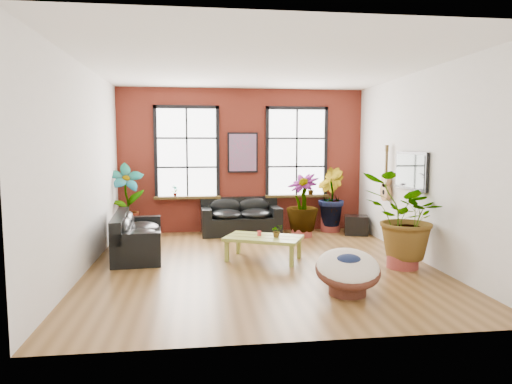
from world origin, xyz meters
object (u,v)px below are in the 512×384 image
Objects in this scene: coffee_table at (263,239)px; papasan_chair at (348,270)px; sofa_back at (240,218)px; sofa_left at (135,236)px.

papasan_chair reaches higher than coffee_table.
sofa_back is 4.81m from papasan_chair.
sofa_back is 1.21× the size of coffee_table.
coffee_table is 1.47× the size of papasan_chair.
coffee_table is at bearing 122.79° from papasan_chair.
sofa_back is at bearing 119.06° from coffee_table.
sofa_back reaches higher than papasan_chair.
papasan_chair is at bearing -134.28° from sofa_left.
sofa_left is at bearing 149.43° from papasan_chair.
papasan_chair is at bearing -78.60° from sofa_back.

